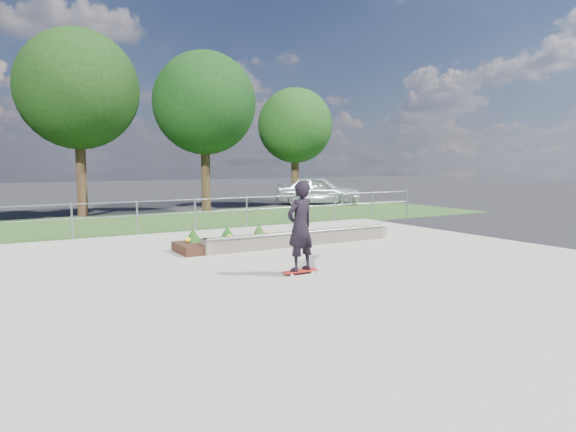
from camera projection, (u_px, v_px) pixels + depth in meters
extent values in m
plane|color=black|center=(314.00, 271.00, 11.51)|extent=(120.00, 120.00, 0.00)
cube|color=#284A1D|center=(165.00, 222.00, 20.91)|extent=(30.00, 8.00, 0.02)
cube|color=#9D998B|center=(314.00, 270.00, 11.51)|extent=(15.00, 15.00, 0.06)
cylinder|color=gray|center=(72.00, 222.00, 15.82)|extent=(0.06, 0.06, 1.20)
cylinder|color=gray|center=(137.00, 218.00, 16.84)|extent=(0.06, 0.06, 1.20)
cylinder|color=gray|center=(195.00, 215.00, 17.86)|extent=(0.06, 0.06, 1.20)
cylinder|color=gray|center=(247.00, 212.00, 18.87)|extent=(0.06, 0.06, 1.20)
cylinder|color=gray|center=(293.00, 210.00, 19.89)|extent=(0.06, 0.06, 1.20)
cylinder|color=#93969B|center=(335.00, 207.00, 20.91)|extent=(0.06, 0.06, 1.20)
cylinder|color=#92949A|center=(373.00, 205.00, 21.93)|extent=(0.06, 0.06, 1.20)
cylinder|color=#92959A|center=(407.00, 203.00, 22.94)|extent=(0.06, 0.06, 1.20)
cylinder|color=#92949A|center=(195.00, 199.00, 17.80)|extent=(20.00, 0.04, 0.04)
cylinder|color=#9C9EA5|center=(195.00, 212.00, 17.85)|extent=(20.00, 0.04, 0.04)
cylinder|color=#342014|center=(82.00, 179.00, 22.88)|extent=(0.44, 0.44, 3.38)
sphere|color=black|center=(78.00, 89.00, 22.47)|extent=(5.25, 5.25, 5.25)
cylinder|color=#2E2012|center=(206.00, 180.00, 24.84)|extent=(0.44, 0.44, 3.15)
sphere|color=black|center=(205.00, 103.00, 24.45)|extent=(4.90, 4.90, 4.90)
cylinder|color=#352315|center=(295.00, 181.00, 29.19)|extent=(0.44, 0.44, 2.70)
sphere|color=black|center=(295.00, 125.00, 28.87)|extent=(4.20, 4.20, 4.20)
cube|color=brown|center=(302.00, 238.00, 14.71)|extent=(6.00, 0.40, 0.40)
cylinder|color=gray|center=(305.00, 232.00, 14.51)|extent=(6.00, 0.06, 0.06)
cube|color=#695D4D|center=(207.00, 247.00, 13.23)|extent=(0.15, 0.42, 0.40)
cube|color=#6B5D4F|center=(379.00, 231.00, 16.18)|extent=(0.15, 0.42, 0.40)
cube|color=black|center=(231.00, 245.00, 14.08)|extent=(3.00, 1.20, 0.25)
sphere|color=yellow|center=(188.00, 240.00, 13.53)|extent=(0.14, 0.14, 0.14)
sphere|color=yellow|center=(212.00, 239.00, 13.67)|extent=(0.14, 0.14, 0.14)
sphere|color=yellow|center=(230.00, 237.00, 14.14)|extent=(0.14, 0.14, 0.14)
sphere|color=yellow|center=(252.00, 236.00, 14.28)|extent=(0.14, 0.14, 0.14)
sphere|color=yellow|center=(268.00, 234.00, 14.75)|extent=(0.14, 0.14, 0.14)
cone|color=#164012|center=(193.00, 235.00, 13.75)|extent=(0.44, 0.44, 0.36)
cone|color=#134314|center=(227.00, 232.00, 14.26)|extent=(0.44, 0.44, 0.36)
cone|color=#1F4A15|center=(259.00, 230.00, 14.77)|extent=(0.44, 0.44, 0.36)
cylinder|color=white|center=(292.00, 275.00, 10.70)|extent=(0.05, 0.03, 0.05)
cylinder|color=silver|center=(287.00, 274.00, 10.85)|extent=(0.05, 0.03, 0.05)
cylinder|color=white|center=(313.00, 272.00, 10.96)|extent=(0.05, 0.03, 0.05)
cylinder|color=silver|center=(308.00, 271.00, 11.12)|extent=(0.05, 0.03, 0.05)
cylinder|color=#9C9CA2|center=(290.00, 273.00, 10.77)|extent=(0.02, 0.18, 0.02)
cylinder|color=#A3A4A9|center=(310.00, 271.00, 11.04)|extent=(0.02, 0.18, 0.02)
cube|color=#A71D14|center=(300.00, 271.00, 10.90)|extent=(0.80, 0.21, 0.02)
imported|color=black|center=(300.00, 226.00, 10.80)|extent=(0.78, 0.60, 1.90)
imported|color=silver|center=(319.00, 190.00, 29.62)|extent=(5.11, 4.39, 1.66)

